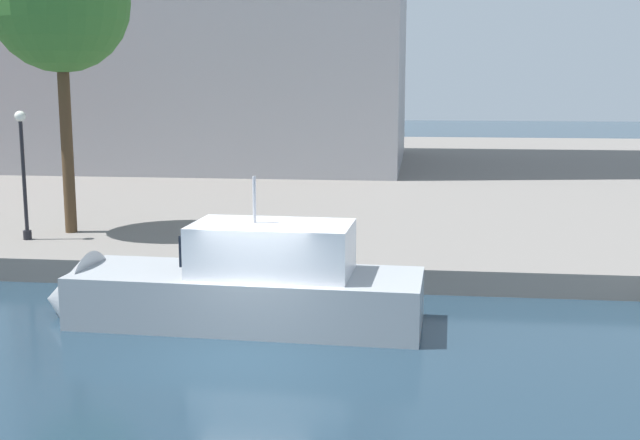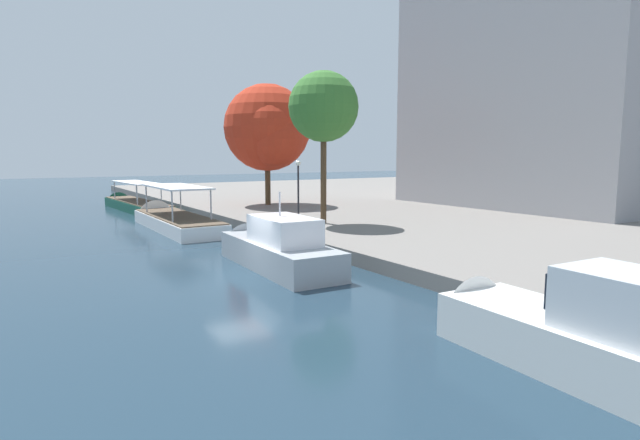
{
  "view_description": "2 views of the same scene",
  "coord_description": "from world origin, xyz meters",
  "views": [
    {
      "loc": [
        3.6,
        -16.06,
        5.68
      ],
      "look_at": [
        1.32,
        2.44,
        2.5
      ],
      "focal_mm": 45.05,
      "sensor_mm": 36.0,
      "label": 1
    },
    {
      "loc": [
        20.23,
        -8.53,
        5.2
      ],
      "look_at": [
        -1.93,
        5.37,
        1.85
      ],
      "focal_mm": 28.64,
      "sensor_mm": 36.0,
      "label": 2
    }
  ],
  "objects": [
    {
      "name": "dock_promenade",
      "position": [
        0.0,
        32.8,
        0.34
      ],
      "size": [
        120.0,
        55.0,
        0.69
      ],
      "primitive_type": "cube",
      "color": "slate",
      "rests_on": "ground_plane"
    },
    {
      "name": "ground_plane",
      "position": [
        0.0,
        0.0,
        0.0
      ],
      "size": [
        220.0,
        220.0,
        0.0
      ],
      "primitive_type": "plane",
      "color": "#1E3342"
    },
    {
      "name": "lamp_post",
      "position": [
        -8.93,
        8.07,
        3.01
      ],
      "size": [
        0.35,
        0.35,
        4.14
      ],
      "color": "black",
      "rests_on": "dock_promenade"
    },
    {
      "name": "motor_yacht_2",
      "position": [
        -0.92,
        2.16,
        0.66
      ],
      "size": [
        9.38,
        2.94,
        4.42
      ],
      "rotation": [
        0.0,
        0.0,
        3.1
      ],
      "color": "#9EA3A8",
      "rests_on": "ground_plane"
    },
    {
      "name": "tree_2",
      "position": [
        -8.14,
        9.59,
        8.26
      ],
      "size": [
        4.56,
        4.56,
        9.88
      ],
      "color": "#4C3823",
      "rests_on": "dock_promenade"
    }
  ]
}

